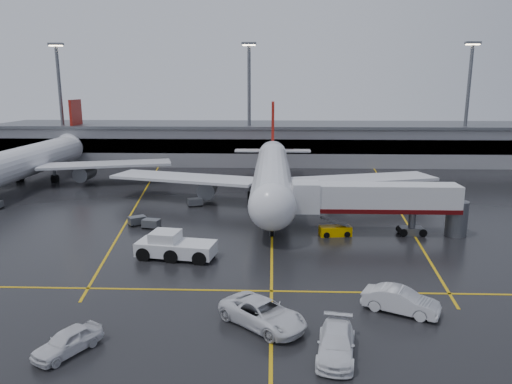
{
  "coord_description": "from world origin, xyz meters",
  "views": [
    {
      "loc": [
        0.01,
        -58.8,
        16.66
      ],
      "look_at": [
        -2.0,
        -2.0,
        4.0
      ],
      "focal_mm": 33.33,
      "sensor_mm": 36.0,
      "label": 1
    }
  ],
  "objects": [
    {
      "name": "apron_line_centre",
      "position": [
        0.0,
        0.0,
        0.01
      ],
      "size": [
        0.25,
        90.0,
        0.02
      ],
      "primitive_type": "cube",
      "color": "gold",
      "rests_on": "ground"
    },
    {
      "name": "service_van_c",
      "position": [
        9.72,
        -25.39,
        0.93
      ],
      "size": [
        5.92,
        4.31,
        1.86
      ],
      "primitive_type": "imported",
      "rotation": [
        0.0,
        0.0,
        1.1
      ],
      "color": "silver",
      "rests_on": "ground"
    },
    {
      "name": "apron_line_right",
      "position": [
        18.0,
        10.0,
        0.01
      ],
      "size": [
        7.57,
        69.64,
        0.02
      ],
      "primitive_type": "cube",
      "rotation": [
        0.0,
        0.0,
        -0.1
      ],
      "color": "gold",
      "rests_on": "ground"
    },
    {
      "name": "ground",
      "position": [
        0.0,
        0.0,
        0.0
      ],
      "size": [
        220.0,
        220.0,
        0.0
      ],
      "primitive_type": "plane",
      "color": "black",
      "rests_on": "ground"
    },
    {
      "name": "light_mast_left",
      "position": [
        -45.0,
        42.0,
        14.47
      ],
      "size": [
        3.0,
        1.2,
        25.45
      ],
      "color": "#595B60",
      "rests_on": "ground"
    },
    {
      "name": "jet_bridge",
      "position": [
        11.87,
        -6.0,
        3.93
      ],
      "size": [
        19.9,
        3.4,
        6.05
      ],
      "color": "silver",
      "rests_on": "ground"
    },
    {
      "name": "service_van_a",
      "position": [
        -0.59,
        -27.83,
        0.93
      ],
      "size": [
        7.07,
        6.8,
        1.87
      ],
      "primitive_type": "imported",
      "rotation": [
        0.0,
        0.0,
        0.84
      ],
      "color": "white",
      "rests_on": "ground"
    },
    {
      "name": "apron_line_stop",
      "position": [
        0.0,
        -22.0,
        0.01
      ],
      "size": [
        60.0,
        0.25,
        0.02
      ],
      "primitive_type": "cube",
      "color": "gold",
      "rests_on": "ground"
    },
    {
      "name": "service_van_d",
      "position": [
        -12.97,
        -31.79,
        0.79
      ],
      "size": [
        3.92,
        4.92,
        1.57
      ],
      "primitive_type": "imported",
      "rotation": [
        0.0,
        0.0,
        -0.53
      ],
      "color": "silver",
      "rests_on": "ground"
    },
    {
      "name": "baggage_cart_b",
      "position": [
        -16.55,
        -3.32,
        0.63
      ],
      "size": [
        2.38,
        2.2,
        1.12
      ],
      "color": "#595B60",
      "rests_on": "ground"
    },
    {
      "name": "light_mast_mid",
      "position": [
        -5.0,
        42.0,
        14.47
      ],
      "size": [
        3.0,
        1.2,
        25.45
      ],
      "color": "#595B60",
      "rests_on": "ground"
    },
    {
      "name": "apron_line_left",
      "position": [
        -20.0,
        10.0,
        0.01
      ],
      "size": [
        9.99,
        69.35,
        0.02
      ],
      "primitive_type": "cube",
      "rotation": [
        0.0,
        0.0,
        0.14
      ],
      "color": "gold",
      "rests_on": "ground"
    },
    {
      "name": "service_van_b",
      "position": [
        4.11,
        -31.5,
        0.82
      ],
      "size": [
        3.22,
        5.95,
        1.64
      ],
      "primitive_type": "imported",
      "rotation": [
        0.0,
        0.0,
        -0.17
      ],
      "color": "white",
      "rests_on": "ground"
    },
    {
      "name": "second_airliner",
      "position": [
        -42.0,
        21.7,
        4.21
      ],
      "size": [
        48.8,
        45.6,
        14.1
      ],
      "color": "silver",
      "rests_on": "ground"
    },
    {
      "name": "pushback_tractor",
      "position": [
        -9.7,
        -14.35,
        1.1
      ],
      "size": [
        8.1,
        4.42,
        2.75
      ],
      "color": "silver",
      "rests_on": "ground"
    },
    {
      "name": "main_airliner",
      "position": [
        0.0,
        9.7,
        4.21
      ],
      "size": [
        48.8,
        45.6,
        14.1
      ],
      "color": "silver",
      "rests_on": "ground"
    },
    {
      "name": "light_mast_right",
      "position": [
        40.0,
        42.0,
        14.47
      ],
      "size": [
        3.0,
        1.2,
        25.45
      ],
      "color": "#595B60",
      "rests_on": "ground"
    },
    {
      "name": "terminal",
      "position": [
        0.0,
        47.93,
        4.32
      ],
      "size": [
        122.0,
        19.0,
        8.6
      ],
      "color": "gray",
      "rests_on": "ground"
    },
    {
      "name": "baggage_cart_a",
      "position": [
        -14.49,
        -4.53,
        0.63
      ],
      "size": [
        2.23,
        1.69,
        1.12
      ],
      "color": "#595B60",
      "rests_on": "ground"
    },
    {
      "name": "belt_loader",
      "position": [
        7.22,
        -6.6,
        0.56
      ],
      "size": [
        3.76,
        2.13,
        2.27
      ],
      "color": "#DA9C00",
      "rests_on": "ground"
    },
    {
      "name": "baggage_cart_c",
      "position": [
        -10.97,
        6.41,
        0.63
      ],
      "size": [
        2.32,
        1.89,
        1.12
      ],
      "color": "#595B60",
      "rests_on": "ground"
    }
  ]
}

